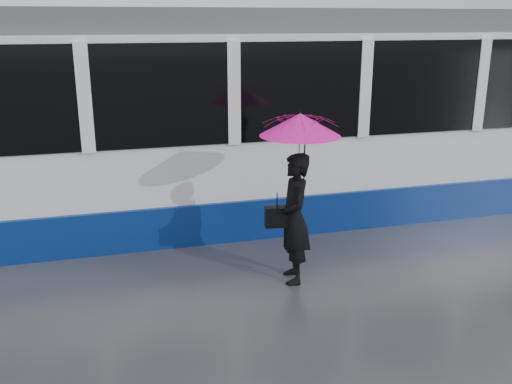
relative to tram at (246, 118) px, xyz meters
name	(u,v)px	position (x,y,z in m)	size (l,w,h in m)	color
ground	(175,286)	(-1.59, -2.50, -1.64)	(90.00, 90.00, 0.00)	#29292D
rails	(154,220)	(-1.59, 0.00, -1.63)	(34.00, 1.51, 0.02)	#3F3D38
tram	(246,118)	(0.00, 0.00, 0.00)	(26.00, 2.56, 3.35)	white
woman	(294,219)	(-0.10, -2.72, -0.81)	(0.60, 0.40, 1.65)	black
umbrella	(300,140)	(-0.05, -2.72, 0.18)	(1.10, 1.10, 1.12)	#E01288
handbag	(277,217)	(-0.32, -2.70, -0.77)	(0.31, 0.17, 0.44)	black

